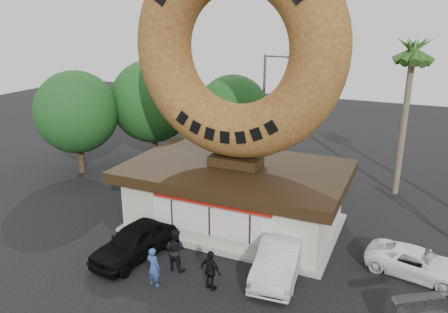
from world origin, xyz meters
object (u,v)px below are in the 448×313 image
at_px(car_black, 135,241).
at_px(donut_shop, 235,193).
at_px(car_silver, 280,256).
at_px(giant_donut, 237,49).
at_px(car_white, 417,263).
at_px(street_lamp, 266,105).
at_px(person_left, 153,267).
at_px(person_right, 211,271).
at_px(person_center, 175,250).

bearing_deg(car_black, donut_shop, 68.81).
xyz_separation_m(donut_shop, car_silver, (3.56, -3.46, -0.97)).
relative_size(giant_donut, car_white, 2.52).
distance_m(donut_shop, car_silver, 5.05).
xyz_separation_m(giant_donut, street_lamp, (-1.86, 10.00, -4.61)).
height_order(giant_donut, person_left, giant_donut).
distance_m(giant_donut, car_white, 12.41).
xyz_separation_m(giant_donut, car_silver, (3.56, -3.47, -8.29)).
height_order(street_lamp, car_black, street_lamp).
distance_m(person_left, car_silver, 5.38).
bearing_deg(car_white, giant_donut, 92.85).
distance_m(street_lamp, car_black, 15.39).
xyz_separation_m(person_right, car_silver, (2.19, 2.31, -0.07)).
xyz_separation_m(person_left, car_silver, (4.46, 3.01, -0.06)).
bearing_deg(donut_shop, person_left, -97.94).
relative_size(donut_shop, street_lamp, 1.40).
relative_size(person_left, person_center, 0.90).
relative_size(donut_shop, person_left, 6.48).
relative_size(donut_shop, car_silver, 2.30).
xyz_separation_m(person_left, car_black, (-1.99, 1.58, -0.07)).
bearing_deg(street_lamp, car_black, -94.00).
height_order(donut_shop, car_silver, donut_shop).
relative_size(car_black, car_silver, 0.96).
bearing_deg(person_right, person_center, -2.81).
relative_size(donut_shop, giant_donut, 1.06).
xyz_separation_m(street_lamp, person_left, (0.95, -16.48, -3.62)).
height_order(donut_shop, car_white, donut_shop).
bearing_deg(person_left, car_black, -30.52).
distance_m(car_silver, car_white, 5.84).
bearing_deg(car_silver, person_left, -151.39).
bearing_deg(car_silver, street_lamp, 106.47).
height_order(donut_shop, person_left, donut_shop).
distance_m(person_left, car_black, 2.55).
height_order(giant_donut, person_center, giant_donut).
bearing_deg(donut_shop, person_center, -97.67).
relative_size(person_left, person_right, 0.99).
bearing_deg(person_left, person_right, -154.92).
bearing_deg(donut_shop, car_white, -7.81).
height_order(person_left, person_right, person_right).
height_order(person_center, car_white, person_center).
bearing_deg(car_white, person_left, 128.78).
height_order(donut_shop, street_lamp, street_lamp).
relative_size(person_center, person_right, 1.11).
bearing_deg(car_white, street_lamp, 54.61).
height_order(giant_donut, person_right, giant_donut).
distance_m(person_right, car_white, 8.84).
bearing_deg(giant_donut, person_right, -76.75).
relative_size(street_lamp, car_white, 1.90).
height_order(person_left, car_black, person_left).
relative_size(car_silver, car_white, 1.16).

